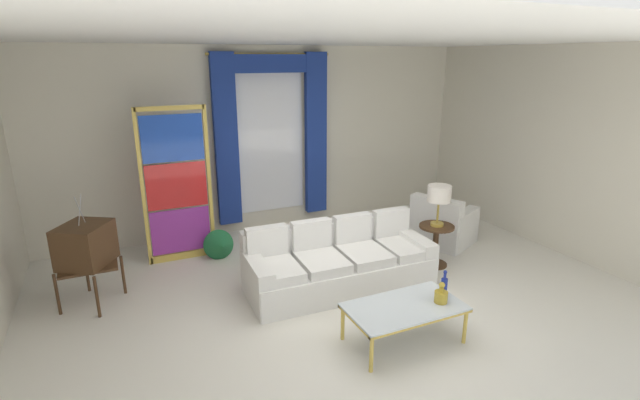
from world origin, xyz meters
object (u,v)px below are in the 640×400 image
couch_white_long (337,263)px  round_side_table (436,242)px  bottle_blue_decanter (441,296)px  table_lamp_brass (439,195)px  armchair_white (442,226)px  stained_glass_divider (177,189)px  coffee_table (404,309)px  peacock_figurine (220,246)px  bottle_crystal_tall (444,286)px  vintage_tv (85,247)px

couch_white_long → round_side_table: couch_white_long is taller
bottle_blue_decanter → table_lamp_brass: 1.89m
armchair_white → stained_glass_divider: 4.03m
bottle_blue_decanter → stained_glass_divider: bearing=123.6°
bottle_blue_decanter → round_side_table: size_ratio=0.38×
coffee_table → armchair_white: (2.07, 1.97, -0.09)m
stained_glass_divider → table_lamp_brass: size_ratio=3.86×
couch_white_long → stained_glass_divider: stained_glass_divider is taller
coffee_table → bottle_blue_decanter: 0.40m
bottle_blue_decanter → peacock_figurine: (-1.62, 2.87, -0.27)m
couch_white_long → stained_glass_divider: 2.48m
stained_glass_divider → round_side_table: stained_glass_divider is taller
coffee_table → stained_glass_divider: (-1.73, 3.07, 0.68)m
bottle_crystal_tall → vintage_tv: (-3.38, 2.21, 0.20)m
stained_glass_divider → table_lamp_brass: (3.18, -1.71, -0.03)m
coffee_table → bottle_blue_decanter: size_ratio=5.25×
armchair_white → round_side_table: armchair_white is taller
vintage_tv → stained_glass_divider: (1.18, 0.88, 0.33)m
couch_white_long → stained_glass_divider: (-1.67, 1.67, 0.75)m
coffee_table → table_lamp_brass: table_lamp_brass is taller
coffee_table → vintage_tv: size_ratio=0.88×
bottle_blue_decanter → vintage_tv: bearing=145.2°
round_side_table → coffee_table: bearing=-137.0°
vintage_tv → peacock_figurine: bearing=19.5°
peacock_figurine → stained_glass_divider: bearing=148.5°
peacock_figurine → bottle_blue_decanter: bearing=-60.6°
coffee_table → table_lamp_brass: 2.10m
stained_glass_divider → bottle_blue_decanter: bearing=-56.4°
armchair_white → peacock_figurine: armchair_white is taller
coffee_table → vintage_tv: 3.66m
bottle_crystal_tall → table_lamp_brass: bearing=54.4°
stained_glass_divider → bottle_crystal_tall: bearing=-54.6°
couch_white_long → round_side_table: bearing=-1.5°
coffee_table → table_lamp_brass: (1.46, 1.36, 0.65)m
couch_white_long → bottle_blue_decanter: couch_white_long is taller
bottle_blue_decanter → bottle_crystal_tall: 0.13m
bottle_blue_decanter → round_side_table: bearing=53.4°
table_lamp_brass → stained_glass_divider: bearing=151.7°
coffee_table → stained_glass_divider: 3.59m
couch_white_long → bottle_blue_decanter: bearing=-73.9°
coffee_table → vintage_tv: (-2.91, 2.19, 0.35)m
armchair_white → table_lamp_brass: (-0.62, -0.61, 0.74)m
vintage_tv → stained_glass_divider: stained_glass_divider is taller
couch_white_long → round_side_table: 1.51m
bottle_blue_decanter → coffee_table: bearing=165.8°
stained_glass_divider → couch_white_long: bearing=-45.0°
bottle_crystal_tall → peacock_figurine: size_ratio=0.51×
couch_white_long → peacock_figurine: couch_white_long is taller
vintage_tv → armchair_white: (4.98, -0.21, -0.44)m
vintage_tv → couch_white_long: bearing=-15.4°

